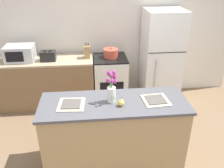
{
  "coord_description": "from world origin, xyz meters",
  "views": [
    {
      "loc": [
        -0.26,
        -2.44,
        2.41
      ],
      "look_at": [
        0.0,
        0.25,
        1.05
      ],
      "focal_mm": 38.0,
      "sensor_mm": 36.0,
      "label": 1
    }
  ],
  "objects_px": {
    "plate_setting_left": "(71,104)",
    "toaster": "(48,56)",
    "plate_setting_right": "(156,100)",
    "cooking_pot": "(111,53)",
    "flower_vase": "(111,90)",
    "knife_block": "(87,52)",
    "stove_range": "(110,80)",
    "refrigerator": "(161,58)",
    "microwave": "(20,53)",
    "pear_figurine": "(121,102)"
  },
  "relations": [
    {
      "from": "stove_range",
      "to": "knife_block",
      "type": "bearing_deg",
      "value": 175.38
    },
    {
      "from": "refrigerator",
      "to": "flower_vase",
      "type": "distance_m",
      "value": 1.93
    },
    {
      "from": "stove_range",
      "to": "refrigerator",
      "type": "xyz_separation_m",
      "value": [
        0.95,
        0.0,
        0.42
      ]
    },
    {
      "from": "refrigerator",
      "to": "plate_setting_left",
      "type": "relative_size",
      "value": 5.27
    },
    {
      "from": "refrigerator",
      "to": "pear_figurine",
      "type": "xyz_separation_m",
      "value": [
        -0.98,
        -1.69,
        0.11
      ]
    },
    {
      "from": "plate_setting_right",
      "to": "knife_block",
      "type": "relative_size",
      "value": 1.22
    },
    {
      "from": "microwave",
      "to": "toaster",
      "type": "bearing_deg",
      "value": -4.8
    },
    {
      "from": "refrigerator",
      "to": "flower_vase",
      "type": "xyz_separation_m",
      "value": [
        -1.08,
        -1.58,
        0.21
      ]
    },
    {
      "from": "refrigerator",
      "to": "toaster",
      "type": "height_order",
      "value": "refrigerator"
    },
    {
      "from": "plate_setting_right",
      "to": "microwave",
      "type": "xyz_separation_m",
      "value": [
        -1.98,
        1.62,
        0.1
      ]
    },
    {
      "from": "pear_figurine",
      "to": "toaster",
      "type": "xyz_separation_m",
      "value": [
        -1.07,
        1.65,
        0.02
      ]
    },
    {
      "from": "plate_setting_left",
      "to": "toaster",
      "type": "bearing_deg",
      "value": 107.06
    },
    {
      "from": "flower_vase",
      "to": "cooking_pot",
      "type": "xyz_separation_m",
      "value": [
        0.14,
        1.59,
        -0.1
      ]
    },
    {
      "from": "toaster",
      "to": "refrigerator",
      "type": "bearing_deg",
      "value": 1.17
    },
    {
      "from": "plate_setting_right",
      "to": "plate_setting_left",
      "type": "bearing_deg",
      "value": 180.0
    },
    {
      "from": "stove_range",
      "to": "toaster",
      "type": "distance_m",
      "value": 1.22
    },
    {
      "from": "stove_range",
      "to": "toaster",
      "type": "relative_size",
      "value": 3.24
    },
    {
      "from": "plate_setting_right",
      "to": "microwave",
      "type": "distance_m",
      "value": 2.56
    },
    {
      "from": "plate_setting_right",
      "to": "knife_block",
      "type": "xyz_separation_m",
      "value": [
        -0.82,
        1.65,
        0.08
      ]
    },
    {
      "from": "toaster",
      "to": "flower_vase",
      "type": "bearing_deg",
      "value": -57.94
    },
    {
      "from": "pear_figurine",
      "to": "plate_setting_left",
      "type": "bearing_deg",
      "value": 172.72
    },
    {
      "from": "refrigerator",
      "to": "knife_block",
      "type": "bearing_deg",
      "value": 178.62
    },
    {
      "from": "knife_block",
      "to": "plate_setting_right",
      "type": "bearing_deg",
      "value": -63.47
    },
    {
      "from": "flower_vase",
      "to": "plate_setting_right",
      "type": "bearing_deg",
      "value": -3.97
    },
    {
      "from": "refrigerator",
      "to": "knife_block",
      "type": "relative_size",
      "value": 6.44
    },
    {
      "from": "toaster",
      "to": "microwave",
      "type": "height_order",
      "value": "microwave"
    },
    {
      "from": "refrigerator",
      "to": "toaster",
      "type": "relative_size",
      "value": 6.21
    },
    {
      "from": "stove_range",
      "to": "plate_setting_right",
      "type": "bearing_deg",
      "value": -75.79
    },
    {
      "from": "pear_figurine",
      "to": "cooking_pot",
      "type": "bearing_deg",
      "value": 88.66
    },
    {
      "from": "flower_vase",
      "to": "knife_block",
      "type": "distance_m",
      "value": 1.64
    },
    {
      "from": "plate_setting_left",
      "to": "toaster",
      "type": "height_order",
      "value": "toaster"
    },
    {
      "from": "plate_setting_right",
      "to": "cooking_pot",
      "type": "distance_m",
      "value": 1.68
    },
    {
      "from": "knife_block",
      "to": "pear_figurine",
      "type": "bearing_deg",
      "value": -77.34
    },
    {
      "from": "refrigerator",
      "to": "microwave",
      "type": "height_order",
      "value": "refrigerator"
    },
    {
      "from": "cooking_pot",
      "to": "flower_vase",
      "type": "bearing_deg",
      "value": -95.09
    },
    {
      "from": "refrigerator",
      "to": "plate_setting_left",
      "type": "height_order",
      "value": "refrigerator"
    },
    {
      "from": "toaster",
      "to": "plate_setting_right",
      "type": "bearing_deg",
      "value": -46.37
    },
    {
      "from": "stove_range",
      "to": "toaster",
      "type": "height_order",
      "value": "toaster"
    },
    {
      "from": "stove_range",
      "to": "plate_setting_left",
      "type": "relative_size",
      "value": 2.75
    },
    {
      "from": "stove_range",
      "to": "plate_setting_right",
      "type": "xyz_separation_m",
      "value": [
        0.41,
        -1.62,
        0.49
      ]
    },
    {
      "from": "refrigerator",
      "to": "pear_figurine",
      "type": "height_order",
      "value": "refrigerator"
    },
    {
      "from": "stove_range",
      "to": "microwave",
      "type": "distance_m",
      "value": 1.68
    },
    {
      "from": "pear_figurine",
      "to": "cooking_pot",
      "type": "relative_size",
      "value": 0.45
    },
    {
      "from": "flower_vase",
      "to": "plate_setting_left",
      "type": "height_order",
      "value": "flower_vase"
    },
    {
      "from": "plate_setting_right",
      "to": "toaster",
      "type": "height_order",
      "value": "toaster"
    },
    {
      "from": "microwave",
      "to": "cooking_pot",
      "type": "bearing_deg",
      "value": 0.5
    },
    {
      "from": "stove_range",
      "to": "pear_figurine",
      "type": "xyz_separation_m",
      "value": [
        -0.03,
        -1.69,
        0.52
      ]
    },
    {
      "from": "pear_figurine",
      "to": "cooking_pot",
      "type": "distance_m",
      "value": 1.71
    },
    {
      "from": "microwave",
      "to": "flower_vase",
      "type": "bearing_deg",
      "value": -47.53
    },
    {
      "from": "plate_setting_left",
      "to": "cooking_pot",
      "type": "xyz_separation_m",
      "value": [
        0.62,
        1.63,
        0.05
      ]
    }
  ]
}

